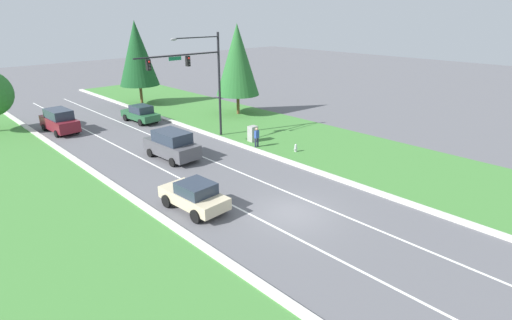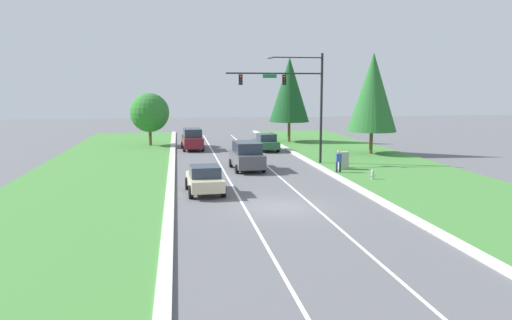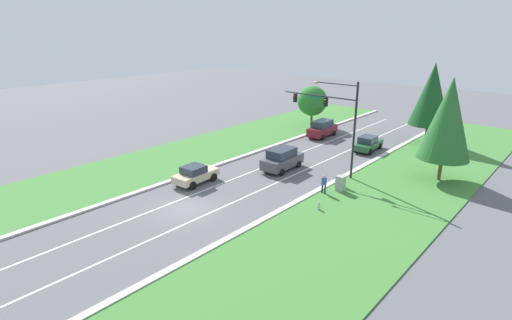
{
  "view_description": "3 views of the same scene",
  "coord_description": "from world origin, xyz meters",
  "views": [
    {
      "loc": [
        -14.88,
        -12.87,
        10.4
      ],
      "look_at": [
        0.89,
        3.85,
        1.84
      ],
      "focal_mm": 28.0,
      "sensor_mm": 36.0,
      "label": 1
    },
    {
      "loc": [
        -5.13,
        -24.71,
        6.11
      ],
      "look_at": [
        0.05,
        8.14,
        1.31
      ],
      "focal_mm": 35.0,
      "sensor_mm": 36.0,
      "label": 2
    },
    {
      "loc": [
        22.32,
        -17.49,
        13.31
      ],
      "look_at": [
        -0.2,
        8.33,
        1.86
      ],
      "focal_mm": 28.0,
      "sensor_mm": 36.0,
      "label": 3
    }
  ],
  "objects": [
    {
      "name": "grass_verge_right",
      "position": [
        10.9,
        0.0,
        0.04
      ],
      "size": [
        10.0,
        90.0,
        0.08
      ],
      "color": "#427F38",
      "rests_on": "ground_plane"
    },
    {
      "name": "champagne_sedan",
      "position": [
        -3.64,
        4.04,
        0.85
      ],
      "size": [
        2.24,
        4.3,
        1.66
      ],
      "rotation": [
        0.0,
        0.0,
        0.06
      ],
      "color": "beige",
      "rests_on": "ground_plane"
    },
    {
      "name": "curb_strip_left",
      "position": [
        -5.65,
        0.0,
        0.07
      ],
      "size": [
        0.5,
        90.0,
        0.15
      ],
      "color": "beige",
      "rests_on": "ground_plane"
    },
    {
      "name": "utility_cabinet",
      "position": [
        7.1,
        10.85,
        0.7
      ],
      "size": [
        0.7,
        0.6,
        1.39
      ],
      "color": "#9E9E99",
      "rests_on": "ground_plane"
    },
    {
      "name": "grass_verge_left",
      "position": [
        -10.9,
        0.0,
        0.04
      ],
      "size": [
        10.0,
        90.0,
        0.08
      ],
      "color": "#427F38",
      "rests_on": "ground_plane"
    },
    {
      "name": "traffic_signal_mast",
      "position": [
        4.22,
        14.16,
        5.84
      ],
      "size": [
        7.78,
        0.41,
        8.85
      ],
      "color": "black",
      "rests_on": "ground_plane"
    },
    {
      "name": "pedestrian",
      "position": [
        6.3,
        9.51,
        0.94
      ],
      "size": [
        0.4,
        0.24,
        1.69
      ],
      "rotation": [
        0.0,
        0.0,
        3.2
      ],
      "color": "#232842",
      "rests_on": "ground_plane"
    },
    {
      "name": "lane_stripe_inner_right",
      "position": [
        1.8,
        0.0,
        0.0
      ],
      "size": [
        0.14,
        81.0,
        0.01
      ],
      "color": "white",
      "rests_on": "ground_plane"
    },
    {
      "name": "forest_sedan",
      "position": [
        3.45,
        23.39,
        0.84
      ],
      "size": [
        2.19,
        4.64,
        1.69
      ],
      "rotation": [
        0.0,
        0.0,
        0.06
      ],
      "color": "#235633",
      "rests_on": "ground_plane"
    },
    {
      "name": "burgundy_suv",
      "position": [
        -3.71,
        25.16,
        1.07
      ],
      "size": [
        2.23,
        4.86,
        2.13
      ],
      "rotation": [
        0.0,
        0.0,
        0.05
      ],
      "color": "maroon",
      "rests_on": "ground_plane"
    },
    {
      "name": "ground_plane",
      "position": [
        0.0,
        0.0,
        0.0
      ],
      "size": [
        160.0,
        160.0,
        0.0
      ],
      "primitive_type": "plane",
      "color": "#5B5B60"
    },
    {
      "name": "oak_near_left_tree",
      "position": [
        -8.03,
        29.22,
        3.55
      ],
      "size": [
        4.13,
        4.13,
        5.62
      ],
      "color": "brown",
      "rests_on": "ground_plane"
    },
    {
      "name": "conifer_near_right_tree",
      "position": [
        7.38,
        30.52,
        5.94
      ],
      "size": [
        4.5,
        4.5,
        9.55
      ],
      "color": "brown",
      "rests_on": "ground_plane"
    },
    {
      "name": "fire_hydrant",
      "position": [
        7.7,
        6.54,
        0.34
      ],
      "size": [
        0.34,
        0.2,
        0.7
      ],
      "color": "#B7B7BC",
      "rests_on": "ground_plane"
    },
    {
      "name": "conifer_far_right_tree",
      "position": [
        12.58,
        19.04,
        5.75
      ],
      "size": [
        4.5,
        4.5,
        9.35
      ],
      "color": "brown",
      "rests_on": "ground_plane"
    },
    {
      "name": "curb_strip_right",
      "position": [
        5.65,
        0.0,
        0.07
      ],
      "size": [
        0.5,
        90.0,
        0.15
      ],
      "color": "beige",
      "rests_on": "ground_plane"
    },
    {
      "name": "lane_stripe_inner_left",
      "position": [
        -1.8,
        0.0,
        0.0
      ],
      "size": [
        0.14,
        81.0,
        0.01
      ],
      "color": "white",
      "rests_on": "ground_plane"
    },
    {
      "name": "graphite_suv",
      "position": [
        -0.04,
        12.04,
        1.08
      ],
      "size": [
        2.36,
        4.81,
        2.13
      ],
      "rotation": [
        0.0,
        0.0,
        0.05
      ],
      "color": "#4C4C51",
      "rests_on": "ground_plane"
    }
  ]
}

